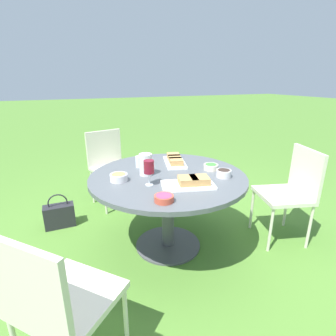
% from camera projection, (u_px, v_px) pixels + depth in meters
% --- Properties ---
extents(ground_plane, '(40.00, 40.00, 0.00)m').
position_uv_depth(ground_plane, '(168.00, 245.00, 2.45)').
color(ground_plane, '#4C7A2D').
extents(dining_table, '(1.33, 1.33, 0.70)m').
position_uv_depth(dining_table, '(168.00, 187.00, 2.26)').
color(dining_table, '#4C4C51').
rests_on(dining_table, ground_plane).
extents(chair_near_left, '(0.53, 0.52, 0.89)m').
position_uv_depth(chair_near_left, '(109.00, 162.00, 3.17)').
color(chair_near_left, beige).
rests_on(chair_near_left, ground_plane).
extents(chair_near_right, '(0.61, 0.61, 0.89)m').
position_uv_depth(chair_near_right, '(54.00, 298.00, 1.20)').
color(chair_near_right, beige).
rests_on(chair_near_right, ground_plane).
extents(chair_far_back, '(0.53, 0.54, 0.89)m').
position_uv_depth(chair_far_back, '(292.00, 188.00, 2.42)').
color(chair_far_back, beige).
rests_on(chair_far_back, ground_plane).
extents(water_pitcher, '(0.12, 0.11, 0.18)m').
position_uv_depth(water_pitcher, '(146.00, 164.00, 2.19)').
color(water_pitcher, silver).
rests_on(water_pitcher, dining_table).
extents(wine_glass, '(0.08, 0.08, 0.20)m').
position_uv_depth(wine_glass, '(149.00, 168.00, 1.96)').
color(wine_glass, silver).
rests_on(wine_glass, dining_table).
extents(platter_bread_main, '(0.44, 0.31, 0.07)m').
position_uv_depth(platter_bread_main, '(191.00, 182.00, 1.98)').
color(platter_bread_main, white).
rests_on(platter_bread_main, dining_table).
extents(platter_charcuterie, '(0.28, 0.42, 0.07)m').
position_uv_depth(platter_charcuterie, '(175.00, 160.00, 2.51)').
color(platter_charcuterie, white).
rests_on(platter_charcuterie, dining_table).
extents(bowl_fries, '(0.14, 0.14, 0.06)m').
position_uv_depth(bowl_fries, '(119.00, 177.00, 2.08)').
color(bowl_fries, silver).
rests_on(bowl_fries, dining_table).
extents(bowl_salad, '(0.13, 0.13, 0.05)m').
position_uv_depth(bowl_salad, '(211.00, 167.00, 2.34)').
color(bowl_salad, beige).
rests_on(bowl_salad, dining_table).
extents(bowl_olives, '(0.12, 0.12, 0.06)m').
position_uv_depth(bowl_olives, '(224.00, 173.00, 2.16)').
color(bowl_olives, silver).
rests_on(bowl_olives, dining_table).
extents(bowl_dip_red, '(0.13, 0.13, 0.04)m').
position_uv_depth(bowl_dip_red, '(164.00, 198.00, 1.73)').
color(bowl_dip_red, '#B74733').
rests_on(bowl_dip_red, dining_table).
extents(cup_water_near, '(0.06, 0.06, 0.10)m').
position_uv_depth(cup_water_near, '(139.00, 162.00, 2.40)').
color(cup_water_near, silver).
rests_on(cup_water_near, dining_table).
extents(handbag, '(0.30, 0.14, 0.37)m').
position_uv_depth(handbag, '(60.00, 215.00, 2.73)').
color(handbag, '#232328').
rests_on(handbag, ground_plane).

